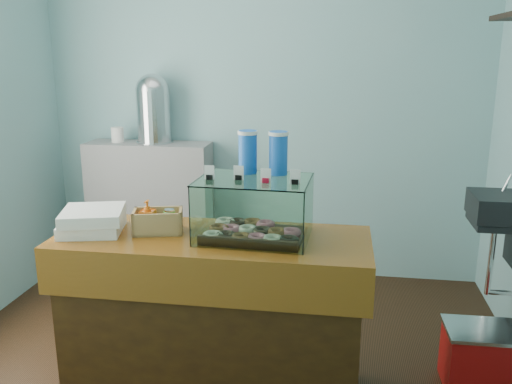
% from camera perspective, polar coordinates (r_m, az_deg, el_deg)
% --- Properties ---
extents(ground, '(3.50, 3.50, 0.00)m').
position_cam_1_polar(ground, '(3.38, -3.29, -17.81)').
color(ground, black).
rests_on(ground, ground).
extents(room_shell, '(3.54, 3.04, 2.82)m').
position_cam_1_polar(room_shell, '(2.86, -3.25, 12.46)').
color(room_shell, '#80B6BC').
rests_on(room_shell, ground).
extents(counter, '(1.60, 0.60, 0.90)m').
position_cam_1_polar(counter, '(2.94, -4.49, -12.86)').
color(counter, '#3E240C').
rests_on(counter, ground).
extents(back_shelf, '(1.00, 0.32, 1.10)m').
position_cam_1_polar(back_shelf, '(4.56, -10.99, -1.73)').
color(back_shelf, gray).
rests_on(back_shelf, ground).
extents(display_case, '(0.57, 0.43, 0.52)m').
position_cam_1_polar(display_case, '(2.72, -0.12, -1.37)').
color(display_case, black).
rests_on(display_case, counter).
extents(condiment_crate, '(0.28, 0.21, 0.17)m').
position_cam_1_polar(condiment_crate, '(2.84, -10.42, -3.02)').
color(condiment_crate, tan).
rests_on(condiment_crate, counter).
extents(pastry_boxes, '(0.38, 0.38, 0.12)m').
position_cam_1_polar(pastry_boxes, '(2.94, -16.82, -2.88)').
color(pastry_boxes, white).
rests_on(pastry_boxes, counter).
extents(coffee_urn, '(0.30, 0.30, 0.54)m').
position_cam_1_polar(coffee_urn, '(4.40, -10.76, 8.80)').
color(coffee_urn, silver).
rests_on(coffee_urn, back_shelf).
extents(red_cooler, '(0.41, 0.31, 0.35)m').
position_cam_1_polar(red_cooler, '(3.35, 22.54, -15.79)').
color(red_cooler, red).
rests_on(red_cooler, ground).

